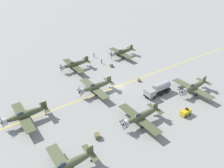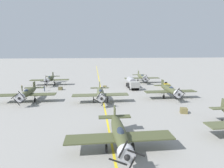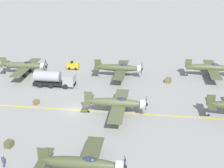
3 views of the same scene
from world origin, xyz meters
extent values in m
plane|color=gray|center=(0.00, 0.00, 0.00)|extent=(400.00, 400.00, 0.00)
cube|color=yellow|center=(0.00, 0.00, 0.00)|extent=(0.30, 160.00, 0.01)
ellipsoid|color=#555A3C|center=(0.63, 6.22, 2.05)|extent=(1.50, 9.50, 1.42)
cylinder|color=#B7B7BC|center=(0.63, 10.67, 2.05)|extent=(1.58, 0.90, 1.58)
ellipsoid|color=#232D3D|center=(0.63, 7.36, 2.61)|extent=(0.80, 1.70, 0.76)
cube|color=#555A3C|center=(0.63, 6.98, 1.71)|extent=(12.00, 2.10, 0.16)
cube|color=#555A3C|center=(0.63, 2.13, 2.20)|extent=(4.40, 1.10, 0.12)
cube|color=#555A3C|center=(0.63, 2.13, 2.85)|extent=(0.14, 1.30, 1.60)
sphere|color=black|center=(0.63, 11.17, 2.05)|extent=(0.56, 0.56, 0.56)
cube|color=black|center=(1.10, 11.17, 2.79)|extent=(1.05, 0.06, 1.56)
cube|color=black|center=(-0.11, 11.17, 2.52)|extent=(1.56, 0.06, 1.05)
cube|color=black|center=(0.16, 11.17, 1.31)|extent=(1.05, 0.06, 1.56)
cube|color=black|center=(1.37, 11.17, 1.58)|extent=(1.56, 0.06, 1.05)
cylinder|color=black|center=(-0.87, 6.98, 1.08)|extent=(0.14, 0.14, 1.26)
cylinder|color=black|center=(-0.87, 6.98, 0.45)|extent=(0.22, 0.90, 0.90)
cylinder|color=black|center=(2.13, 6.98, 1.08)|extent=(0.14, 0.14, 1.26)
cylinder|color=black|center=(2.13, 6.98, 0.45)|extent=(0.22, 0.90, 0.90)
cylinder|color=black|center=(0.63, 2.07, 0.18)|extent=(0.12, 0.36, 0.36)
ellipsoid|color=#4F5436|center=(-18.34, 23.25, 2.05)|extent=(1.50, 9.50, 1.42)
ellipsoid|color=#232D3D|center=(-18.34, 24.39, 2.61)|extent=(0.80, 1.70, 0.76)
cube|color=#4F5436|center=(-18.34, 24.01, 1.71)|extent=(12.00, 2.10, 0.16)
cube|color=#4F5436|center=(-18.34, 19.16, 2.20)|extent=(4.40, 1.10, 0.12)
cube|color=#4F5436|center=(-18.34, 19.16, 2.85)|extent=(0.14, 1.30, 1.60)
cylinder|color=black|center=(-16.84, 24.01, 1.08)|extent=(0.14, 0.14, 1.26)
cylinder|color=black|center=(-16.84, 24.01, 0.45)|extent=(0.22, 0.90, 0.90)
cylinder|color=black|center=(-18.34, 19.10, 0.18)|extent=(0.12, 0.36, 0.36)
ellipsoid|color=#464B2C|center=(-0.74, 25.03, 2.05)|extent=(1.50, 9.50, 1.42)
cylinder|color=#B7B7BC|center=(-0.74, 29.48, 2.05)|extent=(1.58, 0.90, 1.58)
ellipsoid|color=#232D3D|center=(-0.74, 26.17, 2.61)|extent=(0.80, 1.70, 0.76)
cube|color=#464B2C|center=(-0.74, 25.79, 1.71)|extent=(12.00, 2.10, 0.16)
cube|color=#464B2C|center=(-0.74, 20.94, 2.20)|extent=(4.40, 1.10, 0.12)
cube|color=#464B2C|center=(-0.74, 20.94, 2.85)|extent=(0.14, 1.30, 1.60)
sphere|color=black|center=(-0.74, 29.98, 2.05)|extent=(0.56, 0.56, 0.56)
cube|color=black|center=(-1.53, 29.98, 2.42)|extent=(1.65, 0.06, 0.86)
cube|color=black|center=(-1.11, 29.98, 1.26)|extent=(0.86, 0.06, 1.65)
cube|color=black|center=(0.06, 29.98, 1.68)|extent=(1.65, 0.06, 0.86)
cube|color=black|center=(-0.37, 29.98, 2.84)|extent=(0.86, 0.06, 1.65)
cylinder|color=black|center=(-2.24, 25.79, 1.08)|extent=(0.14, 0.14, 1.26)
cylinder|color=black|center=(-2.24, 25.79, 0.45)|extent=(0.22, 0.90, 0.90)
cylinder|color=black|center=(0.76, 25.79, 1.08)|extent=(0.14, 0.14, 1.26)
cylinder|color=black|center=(0.76, 25.79, 0.45)|extent=(0.22, 0.90, 0.90)
cylinder|color=black|center=(-0.74, 20.88, 0.18)|extent=(0.12, 0.36, 0.36)
ellipsoid|color=#535839|center=(-14.44, -14.98, 2.05)|extent=(1.50, 9.50, 1.42)
cylinder|color=#B7B7BC|center=(-14.44, -10.53, 2.05)|extent=(1.57, 0.90, 1.58)
ellipsoid|color=#232D3D|center=(-14.44, -13.84, 2.61)|extent=(0.80, 1.70, 0.76)
cube|color=#535839|center=(-14.44, -14.22, 1.71)|extent=(12.00, 2.10, 0.16)
cube|color=#535839|center=(-14.44, -19.07, 2.20)|extent=(4.40, 1.10, 0.12)
cube|color=#535839|center=(-14.44, -19.07, 2.85)|extent=(0.14, 1.30, 1.60)
sphere|color=black|center=(-14.44, -10.03, 2.05)|extent=(0.56, 0.56, 0.56)
cube|color=black|center=(-14.94, -10.03, 2.77)|extent=(1.10, 0.06, 1.52)
cube|color=black|center=(-15.17, -10.03, 1.56)|extent=(1.52, 0.06, 1.10)
cube|color=black|center=(-13.95, -10.03, 1.33)|extent=(1.10, 0.06, 1.52)
cube|color=black|center=(-13.72, -10.03, 2.54)|extent=(1.52, 0.06, 1.10)
cylinder|color=black|center=(-15.94, -14.22, 1.08)|extent=(0.14, 0.14, 1.26)
cylinder|color=black|center=(-15.94, -14.22, 0.45)|extent=(0.22, 0.90, 0.90)
cylinder|color=black|center=(-12.94, -14.22, 1.08)|extent=(0.14, 0.14, 1.26)
cylinder|color=black|center=(-12.94, -14.22, 0.45)|extent=(0.22, 0.90, 0.90)
cylinder|color=black|center=(-14.44, -19.13, 0.18)|extent=(0.12, 0.36, 0.36)
ellipsoid|color=#494E30|center=(16.06, -14.39, 2.05)|extent=(1.50, 9.50, 1.42)
cylinder|color=#B7B7BC|center=(16.06, -9.94, 2.05)|extent=(1.58, 0.90, 1.58)
ellipsoid|color=#232D3D|center=(16.06, -13.25, 2.61)|extent=(0.80, 1.70, 0.76)
cube|color=#494E30|center=(16.06, -13.63, 1.71)|extent=(12.00, 2.10, 0.16)
cube|color=#494E30|center=(16.06, -18.48, 2.20)|extent=(4.40, 1.10, 0.12)
cube|color=#494E30|center=(16.06, -18.48, 2.85)|extent=(0.14, 1.30, 1.60)
sphere|color=black|center=(16.06, -9.44, 2.05)|extent=(0.56, 0.56, 0.56)
cube|color=black|center=(16.93, -9.44, 1.98)|extent=(1.76, 0.06, 0.28)
cube|color=black|center=(16.13, -9.44, 2.92)|extent=(0.28, 0.06, 1.76)
cube|color=black|center=(15.19, -9.44, 2.12)|extent=(1.76, 0.06, 0.28)
cube|color=black|center=(15.99, -9.44, 1.18)|extent=(0.28, 0.06, 1.76)
cylinder|color=black|center=(14.56, -13.63, 1.08)|extent=(0.14, 0.14, 1.26)
cylinder|color=black|center=(14.56, -13.63, 0.45)|extent=(0.22, 0.90, 0.90)
cylinder|color=black|center=(17.56, -13.63, 1.08)|extent=(0.14, 0.14, 1.26)
cylinder|color=black|center=(17.56, -13.63, 0.45)|extent=(0.22, 0.90, 0.90)
cylinder|color=black|center=(16.06, -18.54, 0.18)|extent=(0.12, 0.36, 0.36)
ellipsoid|color=#484D2F|center=(16.36, 4.40, 2.05)|extent=(1.50, 9.50, 1.42)
cylinder|color=#B7B7BC|center=(16.36, 8.85, 2.05)|extent=(1.58, 0.90, 1.58)
ellipsoid|color=#232D3D|center=(16.36, 5.54, 2.61)|extent=(0.80, 1.70, 0.76)
cube|color=#484D2F|center=(16.36, 5.16, 1.71)|extent=(12.00, 2.10, 0.16)
cube|color=#484D2F|center=(16.36, 0.31, 2.20)|extent=(4.40, 1.10, 0.12)
cube|color=#484D2F|center=(16.36, 0.31, 2.85)|extent=(0.14, 1.30, 1.60)
sphere|color=black|center=(16.36, 9.35, 2.05)|extent=(0.56, 0.56, 0.56)
cube|color=black|center=(16.87, 9.35, 1.34)|extent=(1.13, 0.06, 1.50)
cube|color=black|center=(17.07, 9.35, 2.56)|extent=(1.50, 0.06, 1.13)
cube|color=black|center=(15.85, 9.35, 2.76)|extent=(1.13, 0.06, 1.50)
cube|color=black|center=(15.65, 9.35, 1.54)|extent=(1.50, 0.06, 1.13)
cylinder|color=black|center=(14.86, 5.16, 1.08)|extent=(0.14, 0.14, 1.26)
cylinder|color=black|center=(14.86, 5.16, 0.45)|extent=(0.22, 0.90, 0.90)
cylinder|color=black|center=(17.86, 5.16, 1.08)|extent=(0.14, 0.14, 1.26)
cylinder|color=black|center=(17.86, 5.16, 0.45)|extent=(0.22, 0.90, 0.90)
cylinder|color=black|center=(16.36, 0.25, 0.18)|extent=(0.12, 0.36, 0.36)
ellipsoid|color=#4B5031|center=(-15.66, 4.79, 2.05)|extent=(1.50, 9.50, 1.42)
cylinder|color=#B7B7BC|center=(-15.66, 9.24, 2.05)|extent=(1.58, 0.90, 1.58)
ellipsoid|color=#232D3D|center=(-15.66, 5.93, 2.61)|extent=(0.80, 1.70, 0.76)
cube|color=#4B5031|center=(-15.66, 5.55, 1.71)|extent=(12.00, 2.10, 0.16)
cube|color=#4B5031|center=(-15.66, 0.70, 2.20)|extent=(4.40, 1.10, 0.12)
cube|color=#4B5031|center=(-15.66, 0.70, 2.85)|extent=(0.14, 1.30, 1.60)
sphere|color=black|center=(-15.66, 9.74, 2.05)|extent=(0.56, 0.56, 0.56)
cube|color=black|center=(-16.35, 9.74, 2.59)|extent=(1.47, 0.06, 1.19)
cube|color=black|center=(-16.20, 9.74, 1.36)|extent=(1.19, 0.06, 1.47)
cube|color=black|center=(-14.97, 9.74, 1.51)|extent=(1.47, 0.06, 1.19)
cube|color=black|center=(-15.13, 9.74, 2.74)|extent=(1.19, 0.06, 1.47)
cylinder|color=black|center=(-17.16, 5.55, 1.08)|extent=(0.14, 0.14, 1.26)
cylinder|color=black|center=(-17.16, 5.55, 0.45)|extent=(0.22, 0.90, 0.90)
cylinder|color=black|center=(-14.16, 5.55, 1.08)|extent=(0.14, 0.14, 1.26)
cylinder|color=black|center=(-14.16, 5.55, 0.45)|extent=(0.22, 0.90, 0.90)
cylinder|color=black|center=(-15.66, 0.64, 0.18)|extent=(0.12, 0.36, 0.36)
cube|color=black|center=(-9.36, -6.62, 0.62)|extent=(2.25, 8.00, 0.40)
cube|color=#999993|center=(-9.36, -3.66, 1.42)|extent=(2.50, 2.08, 2.00)
cylinder|color=#9E9EA3|center=(-9.36, -7.94, 1.93)|extent=(2.10, 4.96, 2.10)
cylinder|color=black|center=(-10.55, -4.14, 0.50)|extent=(0.30, 1.00, 1.00)
cylinder|color=black|center=(-8.17, -4.14, 0.50)|extent=(0.30, 1.00, 1.00)
cylinder|color=black|center=(-10.55, -7.02, 0.50)|extent=(0.30, 1.00, 1.00)
cylinder|color=black|center=(-8.17, -7.02, 0.50)|extent=(0.30, 1.00, 1.00)
cylinder|color=black|center=(-10.55, -9.10, 0.50)|extent=(0.30, 1.00, 1.00)
cylinder|color=black|center=(-8.17, -9.10, 0.50)|extent=(0.30, 1.00, 1.00)
cube|color=gold|center=(-19.39, -5.50, 0.80)|extent=(1.40, 2.60, 1.10)
cube|color=black|center=(-19.39, -5.76, 1.57)|extent=(0.70, 0.36, 0.44)
cylinder|color=black|center=(-20.08, -4.78, 0.30)|extent=(0.20, 0.60, 0.60)
cylinder|color=black|center=(-18.71, -4.78, 0.30)|extent=(0.20, 0.60, 0.60)
cylinder|color=black|center=(-20.08, -6.21, 0.30)|extent=(0.20, 0.60, 0.60)
cylinder|color=black|center=(-18.71, -6.21, 0.30)|extent=(0.20, 0.60, 0.60)
cylinder|color=#515638|center=(21.64, -5.64, 0.43)|extent=(0.27, 0.27, 0.85)
cylinder|color=#515638|center=(21.64, -5.64, 1.21)|extent=(0.39, 0.39, 0.71)
sphere|color=tan|center=(21.64, -5.64, 1.68)|extent=(0.23, 0.23, 0.23)
cylinder|color=#334256|center=(15.56, -5.03, 0.39)|extent=(0.24, 0.24, 0.77)
cylinder|color=#334256|center=(15.56, -5.03, 1.10)|extent=(0.36, 0.36, 0.65)
sphere|color=tan|center=(15.56, -5.03, 1.53)|extent=(0.21, 0.21, 0.21)
cube|color=brown|center=(-1.22, -7.25, 0.38)|extent=(1.10, 1.00, 0.76)
cube|color=brown|center=(11.47, -6.27, 0.44)|extent=(1.17, 1.02, 0.87)
cube|color=brown|center=(-13.99, 15.07, 0.49)|extent=(1.41, 1.27, 0.98)
camera|label=1|loc=(-42.39, 31.46, 31.65)|focal=35.00mm
camera|label=2|loc=(2.00, 43.39, 11.23)|focal=28.00mm
camera|label=3|loc=(43.97, 11.71, 23.13)|focal=50.00mm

